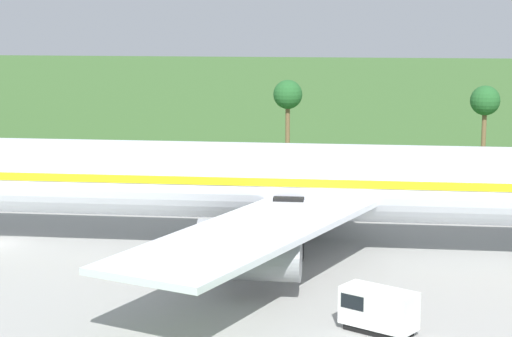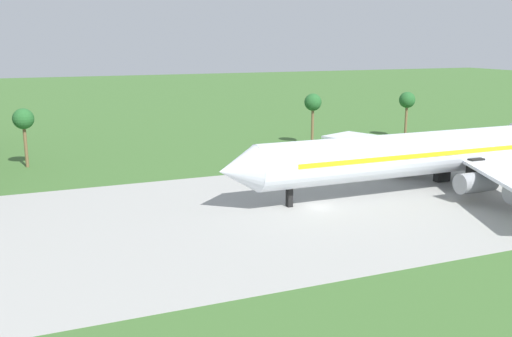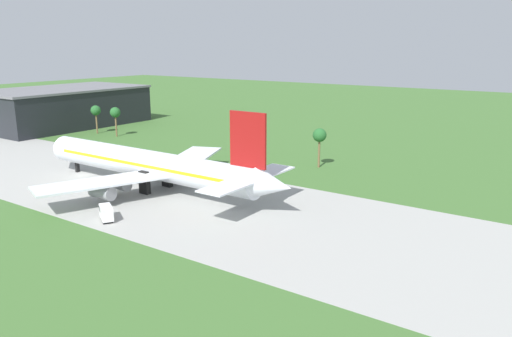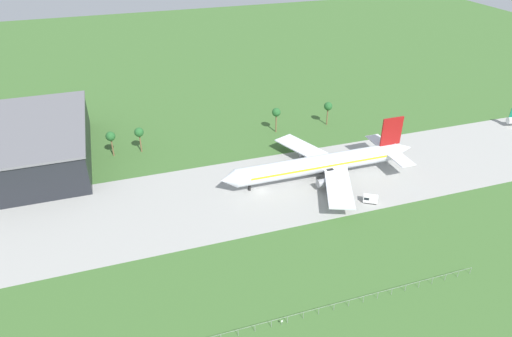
# 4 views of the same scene
# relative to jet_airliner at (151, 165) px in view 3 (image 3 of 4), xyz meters

# --- Properties ---
(ground_plane) EXTENTS (600.00, 600.00, 0.00)m
(ground_plane) POSITION_rel_jet_airliner_xyz_m (-23.50, -1.56, -5.58)
(ground_plane) COLOR #3D662D
(taxiway_strip) EXTENTS (320.00, 44.00, 0.02)m
(taxiway_strip) POSITION_rel_jet_airliner_xyz_m (-23.50, -1.56, -5.57)
(taxiway_strip) COLOR #9E9E99
(taxiway_strip) RESTS_ON ground_plane
(jet_airliner) EXTENTS (72.87, 53.84, 19.40)m
(jet_airliner) POSITION_rel_jet_airliner_xyz_m (0.00, 0.00, 0.00)
(jet_airliner) COLOR silver
(jet_airliner) RESTS_ON ground_plane
(baggage_tug) EXTENTS (5.01, 4.12, 2.75)m
(baggage_tug) POSITION_rel_jet_airliner_xyz_m (8.11, -19.33, -4.11)
(baggage_tug) COLOR black
(baggage_tug) RESTS_ON ground_plane
(terminal_building) EXTENTS (36.72, 61.20, 14.80)m
(terminal_building) POSITION_rel_jet_airliner_xyz_m (-95.77, 44.03, 1.83)
(terminal_building) COLOR black
(terminal_building) RESTS_ON ground_plane
(palm_tree_row) EXTENTS (94.16, 3.60, 10.88)m
(palm_tree_row) POSITION_rel_jet_airliner_xyz_m (-27.42, 39.43, 2.83)
(palm_tree_row) COLOR brown
(palm_tree_row) RESTS_ON ground_plane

